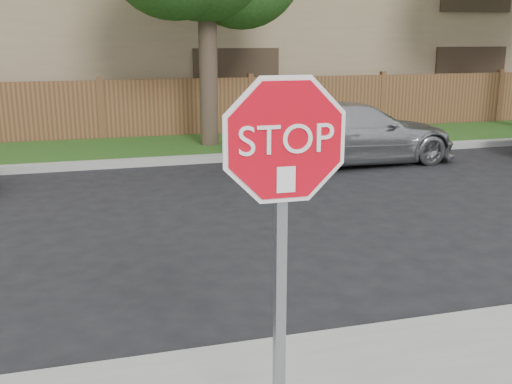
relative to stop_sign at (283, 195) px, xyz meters
name	(u,v)px	position (x,y,z in m)	size (l,w,h in m)	color
ground	(147,365)	(-0.71, 1.48, -1.83)	(90.00, 90.00, 0.00)	black
far_curb	(108,164)	(-0.71, 9.63, -1.75)	(70.00, 0.30, 0.15)	gray
grass_strip	(106,151)	(-0.71, 11.28, -1.77)	(70.00, 3.00, 0.12)	#1E4714
fence	(102,112)	(-0.71, 12.88, -1.03)	(70.00, 0.12, 1.60)	#55311E
apartment_building	(91,10)	(-0.71, 18.48, 1.70)	(35.20, 9.20, 7.20)	#867353
stop_sign	(283,195)	(0.00, 0.00, 0.00)	(1.01, 0.13, 2.55)	gray
sedan_right	(354,133)	(4.48, 8.70, -1.16)	(1.86, 4.58, 1.33)	#A2A6A9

